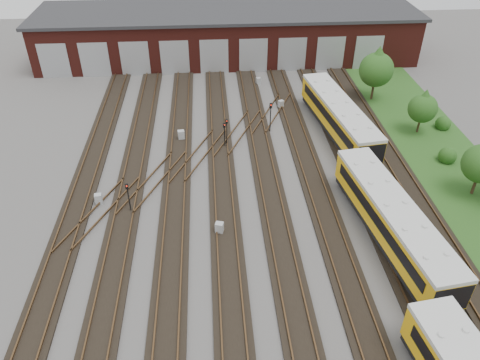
{
  "coord_description": "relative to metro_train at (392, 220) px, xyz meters",
  "views": [
    {
      "loc": [
        -2.86,
        -23.69,
        24.01
      ],
      "look_at": [
        -0.65,
        7.04,
        2.0
      ],
      "focal_mm": 35.0,
      "sensor_mm": 36.0,
      "label": 1
    }
  ],
  "objects": [
    {
      "name": "relay_cabinet_4",
      "position": [
        -4.86,
        22.12,
        -1.47
      ],
      "size": [
        0.7,
        0.65,
        0.93
      ],
      "primitive_type": "cube",
      "rotation": [
        0.0,
        0.0,
        0.43
      ],
      "color": "#A7AAAC",
      "rests_on": "ground"
    },
    {
      "name": "track_network",
      "position": [
        -10.17,
        -0.71,
        -1.83
      ],
      "size": [
        30.4,
        70.0,
        0.33
      ],
      "color": "black",
      "rests_on": "ground"
    },
    {
      "name": "metro_train",
      "position": [
        0.0,
        0.0,
        0.0
      ],
      "size": [
        4.75,
        47.38,
        3.13
      ],
      "rotation": [
        0.0,
        0.0,
        0.14
      ],
      "color": "black",
      "rests_on": "ground"
    },
    {
      "name": "relay_cabinet_2",
      "position": [
        -12.5,
        1.69,
        -1.44
      ],
      "size": [
        0.71,
        0.64,
        1.0
      ],
      "primitive_type": "cube",
      "rotation": [
        0.0,
        0.0,
        -0.27
      ],
      "color": "#A7AAAC",
      "rests_on": "ground"
    },
    {
      "name": "relay_cabinet_1",
      "position": [
        -15.81,
        15.89,
        -1.41
      ],
      "size": [
        0.71,
        0.62,
        1.05
      ],
      "primitive_type": "cube",
      "rotation": [
        0.0,
        0.0,
        0.17
      ],
      "color": "#A7AAAC",
      "rests_on": "ground"
    },
    {
      "name": "maintenance_shed",
      "position": [
        -10.01,
        38.67,
        1.27
      ],
      "size": [
        51.0,
        12.5,
        6.35
      ],
      "color": "#521A14",
      "rests_on": "ground"
    },
    {
      "name": "ground",
      "position": [
        -10.0,
        -1.3,
        -1.93
      ],
      "size": [
        120.0,
        120.0,
        0.0
      ],
      "primitive_type": "plane",
      "color": "#44423F",
      "rests_on": "ground"
    },
    {
      "name": "signal_mast_3",
      "position": [
        -11.31,
        14.54,
        -0.13
      ],
      "size": [
        0.24,
        0.22,
        2.84
      ],
      "rotation": [
        0.0,
        0.0,
        0.24
      ],
      "color": "black",
      "rests_on": "ground"
    },
    {
      "name": "tree_0",
      "position": [
        6.0,
        23.64,
        2.15
      ],
      "size": [
        3.83,
        3.83,
        6.35
      ],
      "color": "#372819",
      "rests_on": "ground"
    },
    {
      "name": "signal_mast_1",
      "position": [
        -11.54,
        14.15,
        -0.22
      ],
      "size": [
        0.25,
        0.24,
        2.66
      ],
      "rotation": [
        0.0,
        0.0,
        0.2
      ],
      "color": "black",
      "rests_on": "ground"
    },
    {
      "name": "relay_cabinet_3",
      "position": [
        -6.72,
        28.67,
        -1.49
      ],
      "size": [
        0.65,
        0.59,
        0.89
      ],
      "primitive_type": "cube",
      "rotation": [
        0.0,
        0.0,
        0.33
      ],
      "color": "#A7AAAC",
      "rests_on": "ground"
    },
    {
      "name": "grass_verge",
      "position": [
        9.0,
        8.7,
        -1.91
      ],
      "size": [
        8.0,
        55.0,
        0.05
      ],
      "primitive_type": "cube",
      "color": "#1F4C19",
      "rests_on": "ground"
    },
    {
      "name": "signal_mast_0",
      "position": [
        -19.53,
        4.74,
        -0.14
      ],
      "size": [
        0.26,
        0.24,
        2.78
      ],
      "rotation": [
        0.0,
        0.0,
        0.18
      ],
      "color": "black",
      "rests_on": "ground"
    },
    {
      "name": "signal_mast_2",
      "position": [
        -6.74,
        16.96,
        0.12
      ],
      "size": [
        0.27,
        0.25,
        3.2
      ],
      "rotation": [
        0.0,
        0.0,
        -0.04
      ],
      "color": "black",
      "rests_on": "ground"
    },
    {
      "name": "bush_2",
      "position": [
        11.29,
        16.28,
        -1.15
      ],
      "size": [
        1.57,
        1.57,
        1.57
      ],
      "primitive_type": "sphere",
      "color": "#1C4413",
      "rests_on": "ground"
    },
    {
      "name": "bush_1",
      "position": [
        9.04,
        10.17,
        -1.11
      ],
      "size": [
        1.65,
        1.65,
        1.65
      ],
      "primitive_type": "sphere",
      "color": "#1C4413",
      "rests_on": "ground"
    },
    {
      "name": "tree_1",
      "position": [
        8.38,
        15.69,
        1.14
      ],
      "size": [
        2.89,
        2.89,
        4.79
      ],
      "color": "#372819",
      "rests_on": "ground"
    },
    {
      "name": "relay_cabinet_0",
      "position": [
        -22.26,
        6.0,
        -1.46
      ],
      "size": [
        0.63,
        0.55,
        0.95
      ],
      "primitive_type": "cube",
      "rotation": [
        0.0,
        0.0,
        0.13
      ],
      "color": "#A7AAAC",
      "rests_on": "ground"
    }
  ]
}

